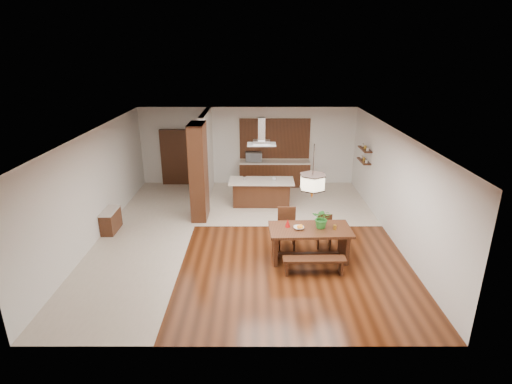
{
  "coord_description": "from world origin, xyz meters",
  "views": [
    {
      "loc": [
        0.29,
        -10.13,
        4.91
      ],
      "look_at": [
        0.3,
        0.0,
        1.25
      ],
      "focal_mm": 28.0,
      "sensor_mm": 36.0,
      "label": 1
    }
  ],
  "objects_px": {
    "dining_table": "(310,236)",
    "range_hood": "(262,131)",
    "hallway_console": "(111,221)",
    "pendant_lantern": "(313,172)",
    "fruit_bowl": "(299,228)",
    "island_cup": "(274,179)",
    "dining_bench": "(314,266)",
    "dining_chair_right": "(325,232)",
    "microwave": "(254,157)",
    "foliage_plant": "(322,218)",
    "kitchen_island": "(261,192)",
    "dining_chair_left": "(287,229)"
  },
  "relations": [
    {
      "from": "microwave",
      "to": "dining_table",
      "type": "bearing_deg",
      "value": -79.46
    },
    {
      "from": "dining_chair_left",
      "to": "pendant_lantern",
      "type": "relative_size",
      "value": 0.81
    },
    {
      "from": "dining_chair_right",
      "to": "island_cup",
      "type": "xyz_separation_m",
      "value": [
        -1.19,
        2.92,
        0.49
      ]
    },
    {
      "from": "dining_bench",
      "to": "island_cup",
      "type": "distance_m",
      "value": 4.37
    },
    {
      "from": "hallway_console",
      "to": "foliage_plant",
      "type": "height_order",
      "value": "foliage_plant"
    },
    {
      "from": "dining_bench",
      "to": "microwave",
      "type": "distance_m",
      "value": 6.56
    },
    {
      "from": "pendant_lantern",
      "to": "hallway_console",
      "type": "bearing_deg",
      "value": 163.63
    },
    {
      "from": "island_cup",
      "to": "microwave",
      "type": "distance_m",
      "value": 2.21
    },
    {
      "from": "dining_chair_right",
      "to": "microwave",
      "type": "distance_m",
      "value": 5.39
    },
    {
      "from": "pendant_lantern",
      "to": "kitchen_island",
      "type": "relative_size",
      "value": 0.62
    },
    {
      "from": "hallway_console",
      "to": "pendant_lantern",
      "type": "height_order",
      "value": "pendant_lantern"
    },
    {
      "from": "dining_chair_right",
      "to": "pendant_lantern",
      "type": "distance_m",
      "value": 1.98
    },
    {
      "from": "dining_table",
      "to": "dining_chair_left",
      "type": "xyz_separation_m",
      "value": [
        -0.51,
        0.58,
        -0.07
      ]
    },
    {
      "from": "foliage_plant",
      "to": "kitchen_island",
      "type": "bearing_deg",
      "value": 111.49
    },
    {
      "from": "dining_chair_left",
      "to": "pendant_lantern",
      "type": "distance_m",
      "value": 1.88
    },
    {
      "from": "dining_chair_right",
      "to": "foliage_plant",
      "type": "distance_m",
      "value": 0.89
    },
    {
      "from": "foliage_plant",
      "to": "microwave",
      "type": "relative_size",
      "value": 0.84
    },
    {
      "from": "microwave",
      "to": "dining_bench",
      "type": "bearing_deg",
      "value": -80.75
    },
    {
      "from": "hallway_console",
      "to": "dining_chair_right",
      "type": "xyz_separation_m",
      "value": [
        5.89,
        -0.97,
        0.11
      ]
    },
    {
      "from": "fruit_bowl",
      "to": "island_cup",
      "type": "bearing_deg",
      "value": 96.95
    },
    {
      "from": "dining_chair_left",
      "to": "dining_table",
      "type": "bearing_deg",
      "value": -47.73
    },
    {
      "from": "pendant_lantern",
      "to": "foliage_plant",
      "type": "bearing_deg",
      "value": 6.65
    },
    {
      "from": "dining_table",
      "to": "dining_chair_left",
      "type": "bearing_deg",
      "value": 131.26
    },
    {
      "from": "dining_chair_right",
      "to": "microwave",
      "type": "bearing_deg",
      "value": 116.35
    },
    {
      "from": "hallway_console",
      "to": "dining_bench",
      "type": "height_order",
      "value": "hallway_console"
    },
    {
      "from": "foliage_plant",
      "to": "microwave",
      "type": "bearing_deg",
      "value": 106.59
    },
    {
      "from": "dining_bench",
      "to": "dining_chair_right",
      "type": "distance_m",
      "value": 1.42
    },
    {
      "from": "range_hood",
      "to": "microwave",
      "type": "bearing_deg",
      "value": 97.36
    },
    {
      "from": "dining_chair_left",
      "to": "microwave",
      "type": "height_order",
      "value": "microwave"
    },
    {
      "from": "hallway_console",
      "to": "dining_chair_right",
      "type": "relative_size",
      "value": 1.03
    },
    {
      "from": "dining_chair_right",
      "to": "pendant_lantern",
      "type": "bearing_deg",
      "value": -121.31
    },
    {
      "from": "hallway_console",
      "to": "microwave",
      "type": "distance_m",
      "value": 5.76
    },
    {
      "from": "foliage_plant",
      "to": "island_cup",
      "type": "relative_size",
      "value": 3.88
    },
    {
      "from": "dining_table",
      "to": "dining_bench",
      "type": "bearing_deg",
      "value": -88.03
    },
    {
      "from": "island_cup",
      "to": "microwave",
      "type": "relative_size",
      "value": 0.22
    },
    {
      "from": "dining_chair_right",
      "to": "microwave",
      "type": "xyz_separation_m",
      "value": [
        -1.86,
        5.01,
        0.69
      ]
    },
    {
      "from": "dining_chair_right",
      "to": "range_hood",
      "type": "bearing_deg",
      "value": 124.1
    },
    {
      "from": "dining_chair_left",
      "to": "dining_chair_right",
      "type": "bearing_deg",
      "value": 2.98
    },
    {
      "from": "dining_chair_right",
      "to": "foliage_plant",
      "type": "xyz_separation_m",
      "value": [
        -0.19,
        -0.58,
        0.64
      ]
    },
    {
      "from": "range_hood",
      "to": "dining_bench",
      "type": "bearing_deg",
      "value": -75.08
    },
    {
      "from": "island_cup",
      "to": "dining_bench",
      "type": "bearing_deg",
      "value": -80.12
    },
    {
      "from": "dining_table",
      "to": "range_hood",
      "type": "xyz_separation_m",
      "value": [
        -1.13,
        3.61,
        1.86
      ]
    },
    {
      "from": "dining_table",
      "to": "dining_bench",
      "type": "distance_m",
      "value": 0.82
    },
    {
      "from": "island_cup",
      "to": "dining_chair_right",
      "type": "bearing_deg",
      "value": -67.9
    },
    {
      "from": "hallway_console",
      "to": "pendant_lantern",
      "type": "bearing_deg",
      "value": -16.37
    },
    {
      "from": "dining_chair_right",
      "to": "pendant_lantern",
      "type": "relative_size",
      "value": 0.65
    },
    {
      "from": "foliage_plant",
      "to": "island_cup",
      "type": "height_order",
      "value": "foliage_plant"
    },
    {
      "from": "dining_table",
      "to": "island_cup",
      "type": "height_order",
      "value": "island_cup"
    },
    {
      "from": "foliage_plant",
      "to": "hallway_console",
      "type": "bearing_deg",
      "value": 164.7
    },
    {
      "from": "fruit_bowl",
      "to": "island_cup",
      "type": "relative_size",
      "value": 1.91
    }
  ]
}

